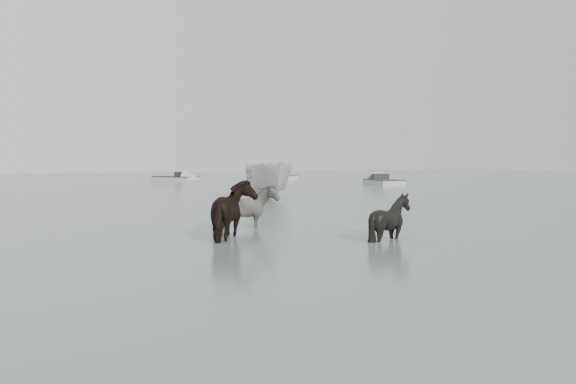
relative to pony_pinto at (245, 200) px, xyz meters
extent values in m
plane|color=slate|center=(0.69, -3.07, -0.71)|extent=(140.00, 140.00, 0.00)
imported|color=black|center=(0.00, 0.00, 0.00)|extent=(1.75, 0.95, 1.42)
imported|color=black|center=(-0.98, -1.81, 0.09)|extent=(1.59, 1.78, 1.60)
imported|color=black|center=(1.95, -3.53, -0.03)|extent=(1.55, 1.47, 1.37)
imported|color=beige|center=(5.86, 10.93, 0.19)|extent=(2.73, 4.94, 1.80)
camera|label=1|loc=(-6.46, -15.01, 1.07)|focal=40.00mm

